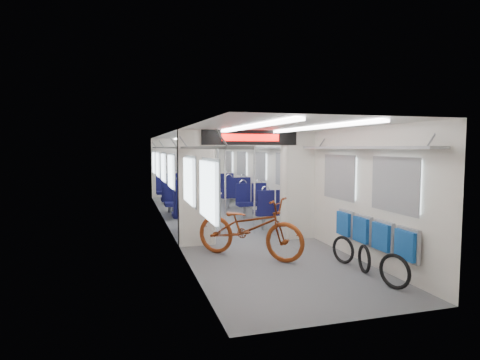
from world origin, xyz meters
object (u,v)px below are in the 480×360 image
Objects in this scene: bicycle at (249,227)px; flip_bench at (372,233)px; seat_bay_near_left at (187,202)px; stanchion_far_left at (201,175)px; seat_bay_near_right at (262,203)px; stanchion_near_left at (225,184)px; seat_bay_far_left at (174,190)px; stanchion_far_right at (218,174)px; bike_hoop_c at (343,251)px; stanchion_near_right at (254,183)px; seat_bay_far_right at (228,189)px; bike_hoop_a at (395,273)px; bike_hoop_b at (364,260)px.

bicycle is 0.99× the size of flip_bench.
flip_bench is at bearing -63.48° from seat_bay_near_left.
flip_bench is 5.13m from seat_bay_near_left.
bicycle is at bearing -80.30° from seat_bay_near_left.
bicycle is at bearing -90.85° from stanchion_far_left.
seat_bay_near_right is at bearing 95.74° from flip_bench.
flip_bench is 3.52m from stanchion_near_left.
stanchion_far_right is (1.19, -1.23, 0.58)m from seat_bay_far_left.
seat_bay_near_right is 2.27m from stanchion_far_right.
stanchion_near_left is at bearing 117.48° from bike_hoop_c.
stanchion_near_right reaches higher than flip_bench.
seat_bay_near_left reaches higher than bike_hoop_c.
seat_bay_far_left is 1.81m from stanchion_far_right.
seat_bay_near_right is 1.80m from stanchion_near_left.
seat_bay_near_left is 1.18× the size of seat_bay_near_right.
stanchion_near_left reaches higher than seat_bay_far_left.
stanchion_far_right is (-0.68, -1.42, 0.60)m from seat_bay_far_right.
seat_bay_far_left is at bearing 103.62° from bike_hoop_a.
stanchion_far_right is (-0.80, 5.87, 0.94)m from bike_hoop_c.
stanchion_near_right is (-0.70, 2.65, 0.94)m from bike_hoop_c.
bike_hoop_a is at bearing -102.13° from bicycle.
bike_hoop_a is 7.28m from stanchion_far_left.
seat_bay_near_right is (-0.16, 5.08, 0.30)m from bike_hoop_a.
stanchion_far_right reaches higher than bike_hoop_a.
bike_hoop_a reaches higher than bike_hoop_b.
stanchion_near_right is at bearing -117.00° from seat_bay_near_right.
stanchion_near_left and stanchion_far_left have the same top height.
stanchion_near_right reaches higher than bicycle.
seat_bay_far_right is 0.93× the size of stanchion_near_left.
stanchion_near_right is (-1.00, 3.03, 0.57)m from flip_bench.
seat_bay_near_left is at bearing -121.23° from seat_bay_far_right.
seat_bay_far_left is 4.52m from stanchion_near_left.
stanchion_near_left is (-1.42, 3.95, 0.93)m from bike_hoop_a.
seat_bay_near_left is at bearing -125.72° from stanchion_far_right.
seat_bay_far_left is 1.57m from stanchion_far_left.
stanchion_far_right is at bearing 108.02° from seat_bay_near_right.
seat_bay_near_left is 1.76m from stanchion_near_left.
seat_bay_far_right is 4.84m from stanchion_near_left.
bike_hoop_b is 0.55m from bike_hoop_c.
seat_bay_near_right is (-0.42, 4.17, -0.05)m from flip_bench.
seat_bay_far_right is at bearing 5.81° from seat_bay_far_left.
flip_bench is 0.91× the size of stanchion_far_right.
seat_bay_far_left reaches higher than seat_bay_near_right.
bike_hoop_c is 0.20× the size of seat_bay_far_left.
stanchion_far_right is (-0.84, 7.16, 0.93)m from bike_hoop_a.
bicycle is at bearing -110.81° from stanchion_near_right.
seat_bay_far_left is (-2.29, 7.48, -0.01)m from flip_bench.
seat_bay_near_left is at bearing -90.00° from seat_bay_far_left.
flip_bench is at bearing -71.77° from stanchion_near_right.
bike_hoop_c reaches higher than bike_hoop_b.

